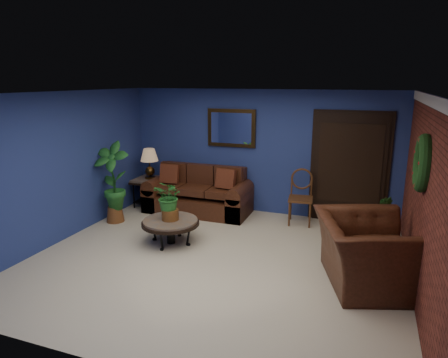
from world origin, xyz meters
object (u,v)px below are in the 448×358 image
(coffee_table, at_px, (170,223))
(armchair, at_px, (367,252))
(end_table, at_px, (151,185))
(sofa, at_px, (199,196))
(table_lamp, at_px, (149,160))
(side_chair, at_px, (301,193))

(coffee_table, height_order, armchair, armchair)
(coffee_table, xyz_separation_m, end_table, (-1.35, 1.68, 0.11))
(sofa, relative_size, end_table, 3.19)
(sofa, height_order, table_lamp, table_lamp)
(sofa, distance_m, armchair, 3.90)
(table_lamp, bearing_deg, sofa, 1.56)
(end_table, xyz_separation_m, table_lamp, (0.00, -0.00, 0.55))
(table_lamp, xyz_separation_m, side_chair, (3.22, 0.08, -0.43))
(end_table, height_order, table_lamp, table_lamp)
(coffee_table, bearing_deg, sofa, 97.46)
(side_chair, xyz_separation_m, armchair, (1.23, -2.08, -0.13))
(table_lamp, height_order, side_chair, table_lamp)
(coffee_table, bearing_deg, side_chair, 43.24)
(table_lamp, bearing_deg, end_table, 135.00)
(end_table, height_order, armchair, armchair)
(sofa, relative_size, table_lamp, 3.43)
(end_table, bearing_deg, armchair, -24.27)
(end_table, xyz_separation_m, armchair, (4.45, -2.01, -0.01))
(coffee_table, bearing_deg, end_table, 128.81)
(end_table, distance_m, table_lamp, 0.55)
(sofa, distance_m, table_lamp, 1.33)
(table_lamp, bearing_deg, armchair, -24.27)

